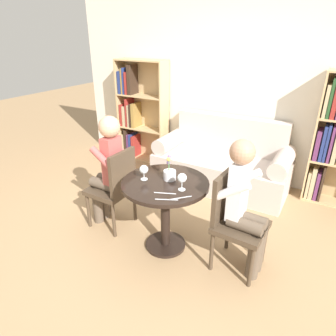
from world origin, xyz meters
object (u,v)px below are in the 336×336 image
object	(u,v)px
person_left	(107,168)
flower_vase	(170,173)
wine_glass_left	(144,170)
chair_left	(115,186)
bookshelf_left	(138,113)
couch	(222,164)
wine_glass_right	(182,178)
person_right	(245,205)
chair_right	(234,218)

from	to	relation	value
person_left	flower_vase	bearing A→B (deg)	92.88
person_left	wine_glass_left	world-z (taller)	person_left
chair_left	flower_vase	world-z (taller)	flower_vase
wine_glass_left	flower_vase	size ratio (longest dim) A/B	0.58
bookshelf_left	flower_vase	xyz separation A→B (m)	(1.58, -1.74, 0.01)
couch	bookshelf_left	xyz separation A→B (m)	(-1.57, 0.27, 0.46)
couch	wine_glass_right	size ratio (longest dim) A/B	11.42
couch	wine_glass_left	world-z (taller)	couch
person_right	flower_vase	distance (m)	0.73
chair_right	person_left	xyz separation A→B (m)	(-1.36, -0.05, 0.18)
chair_left	wine_glass_left	bearing A→B (deg)	79.33
wine_glass_left	flower_vase	world-z (taller)	flower_vase
bookshelf_left	person_right	distance (m)	2.88
person_right	wine_glass_right	xyz separation A→B (m)	(-0.53, -0.14, 0.18)
bookshelf_left	wine_glass_right	bearing A→B (deg)	-46.41
chair_right	person_right	distance (m)	0.18
person_left	chair_right	bearing A→B (deg)	93.20
wine_glass_right	flower_vase	size ratio (longest dim) A/B	0.63
flower_vase	wine_glass_left	bearing A→B (deg)	-150.32
bookshelf_left	person_right	bearing A→B (deg)	-36.85
person_left	person_right	size ratio (longest dim) A/B	1.02
person_right	wine_glass_left	size ratio (longest dim) A/B	8.59
chair_left	wine_glass_right	distance (m)	0.91
chair_right	person_right	bearing A→B (deg)	-92.27
couch	wine_glass_right	bearing A→B (deg)	-82.90
couch	person_left	world-z (taller)	person_left
chair_left	person_left	bearing A→B (deg)	-90.88
chair_right	wine_glass_right	world-z (taller)	chair_right
bookshelf_left	flower_vase	distance (m)	2.35
couch	flower_vase	distance (m)	1.55
couch	wine_glass_right	xyz separation A→B (m)	(0.20, -1.59, 0.52)
chair_left	person_right	bearing A→B (deg)	92.96
chair_right	wine_glass_right	bearing A→B (deg)	111.66
bookshelf_left	person_left	xyz separation A→B (m)	(0.85, -1.76, -0.10)
couch	chair_right	bearing A→B (deg)	-66.21
person_left	wine_glass_right	bearing A→B (deg)	85.13
couch	wine_glass_left	xyz separation A→B (m)	(-0.20, -1.59, 0.51)
chair_right	person_left	world-z (taller)	person_left
flower_vase	person_right	bearing A→B (deg)	1.31
couch	person_right	size ratio (longest dim) A/B	1.46
wine_glass_left	person_right	bearing A→B (deg)	8.23
wine_glass_left	wine_glass_right	size ratio (longest dim) A/B	0.91
bookshelf_left	person_right	world-z (taller)	bookshelf_left
couch	chair_right	distance (m)	1.59
wine_glass_left	flower_vase	xyz separation A→B (m)	(0.21, 0.12, -0.04)
couch	chair_right	world-z (taller)	couch
person_left	wine_glass_right	size ratio (longest dim) A/B	7.98
wine_glass_left	couch	bearing A→B (deg)	82.94
couch	person_right	xyz separation A→B (m)	(0.73, -1.46, 0.34)
chair_left	flower_vase	bearing A→B (deg)	93.39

